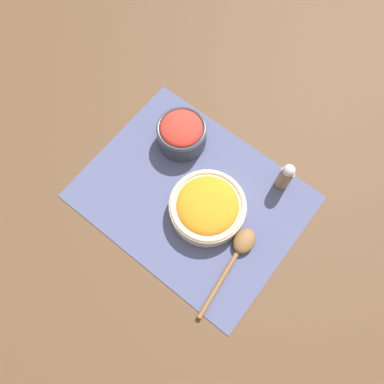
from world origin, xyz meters
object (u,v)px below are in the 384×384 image
pepper_shaker (286,176)px  carrot_bowl (207,207)px  wooden_spoon (239,250)px  tomato_bowl (182,133)px

pepper_shaker → carrot_bowl: bearing=59.3°
carrot_bowl → wooden_spoon: bearing=164.3°
tomato_bowl → carrot_bowl: bearing=146.2°
tomato_bowl → wooden_spoon: 0.33m
tomato_bowl → wooden_spoon: size_ratio=0.53×
pepper_shaker → tomato_bowl: bearing=12.4°
tomato_bowl → carrot_bowl: 0.21m
wooden_spoon → pepper_shaker: bearing=-85.7°
carrot_bowl → pepper_shaker: (-0.10, -0.17, 0.02)m
tomato_bowl → pepper_shaker: (-0.27, -0.06, 0.01)m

